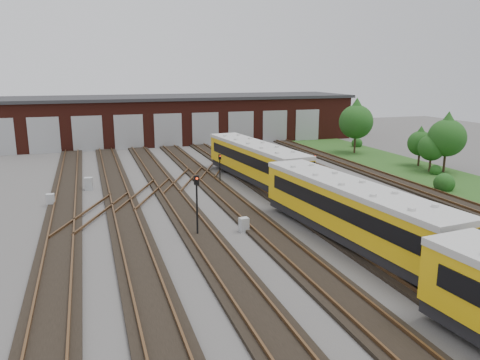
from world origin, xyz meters
name	(u,v)px	position (x,y,z in m)	size (l,w,h in m)	color
ground	(289,224)	(0.00, 0.00, 0.00)	(120.00, 120.00, 0.00)	#484543
track_network	(283,220)	(-0.17, 0.59, 0.11)	(30.40, 70.00, 0.33)	black
maintenance_shed	(175,118)	(-0.01, 39.97, 3.20)	(51.00, 12.50, 6.35)	#491A12
grass_verge	(425,173)	(19.00, 10.00, 0.03)	(8.00, 55.00, 0.05)	#244818
metro_train	(351,210)	(2.00, -4.12, 1.96)	(4.25, 47.57, 3.18)	black
signal_mast_0	(197,198)	(-6.17, -0.37, 2.40)	(0.29, 0.27, 3.77)	black
signal_mast_1	(220,165)	(-1.24, 12.00, 1.72)	(0.24, 0.22, 2.68)	black
signal_mast_2	(258,154)	(3.36, 14.77, 2.02)	(0.25, 0.23, 3.18)	black
signal_mast_3	(315,167)	(6.01, 8.20, 1.87)	(0.26, 0.25, 2.93)	black
relay_cabinet_0	(50,200)	(-15.00, 9.38, 0.46)	(0.56, 0.46, 0.93)	#ADB0B2
relay_cabinet_1	(89,184)	(-12.26, 13.54, 0.54)	(0.64, 0.54, 1.07)	#ADB0B2
relay_cabinet_2	(244,225)	(-3.25, -0.49, 0.46)	(0.55, 0.46, 0.91)	#ADB0B2
relay_cabinet_3	(258,148)	(7.91, 27.05, 0.43)	(0.52, 0.43, 0.86)	#ADB0B2
relay_cabinet_4	(231,155)	(3.37, 23.54, 0.45)	(0.54, 0.45, 0.90)	#ADB0B2
tree_0	(356,118)	(18.68, 22.34, 4.31)	(4.05, 4.05, 6.71)	#372619
tree_1	(420,140)	(20.79, 13.30, 2.74)	(2.57, 2.57, 4.27)	#372619
tree_2	(447,133)	(21.08, 9.94, 3.86)	(3.63, 3.63, 6.01)	#372619
tree_3	(432,144)	(19.93, 10.57, 2.75)	(2.58, 2.58, 4.28)	#372619
bush_0	(445,180)	(16.00, 4.11, 0.86)	(1.72, 1.72, 1.72)	#164814
bush_1	(436,169)	(19.63, 9.36, 0.55)	(1.11, 1.11, 1.11)	#164814
bush_2	(357,142)	(21.63, 26.52, 0.70)	(1.41, 1.41, 1.41)	#164814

